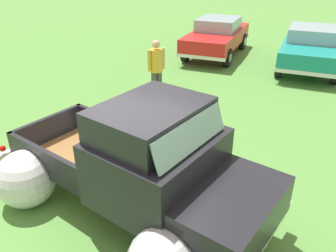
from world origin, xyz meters
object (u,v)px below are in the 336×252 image
spectator_0 (156,67)px  show_car_1 (311,47)px  show_car_0 (217,35)px  vintage_pickup_truck (144,174)px

spectator_0 → show_car_1: bearing=-95.0°
show_car_0 → spectator_0: bearing=-3.3°
show_car_1 → spectator_0: spectator_0 is taller
vintage_pickup_truck → spectator_0: size_ratio=2.91×
show_car_0 → vintage_pickup_truck: bearing=8.7°
show_car_0 → spectator_0: 5.20m
show_car_1 → spectator_0: bearing=-38.8°
vintage_pickup_truck → spectator_0: vintage_pickup_truck is taller
show_car_0 → show_car_1: 3.53m
vintage_pickup_truck → show_car_1: 9.30m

